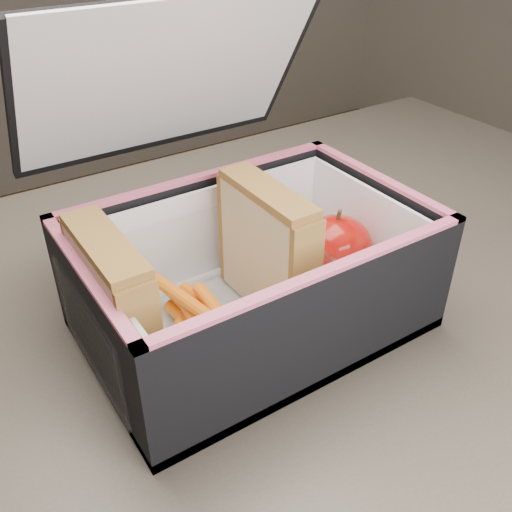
# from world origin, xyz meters

# --- Properties ---
(kitchen_table) EXTENTS (1.20, 0.80, 0.75)m
(kitchen_table) POSITION_xyz_m (0.00, 0.00, 0.66)
(kitchen_table) COLOR brown
(kitchen_table) RESTS_ON ground
(lunch_bag) EXTENTS (0.28, 0.29, 0.26)m
(lunch_bag) POSITION_xyz_m (0.01, 0.03, 0.81)
(lunch_bag) COLOR black
(lunch_bag) RESTS_ON kitchen_table
(plastic_tub) EXTENTS (0.18, 0.13, 0.08)m
(plastic_tub) POSITION_xyz_m (-0.05, 0.02, 0.80)
(plastic_tub) COLOR white
(plastic_tub) RESTS_ON lunch_bag
(sandwich_left) EXTENTS (0.03, 0.10, 0.11)m
(sandwich_left) POSITION_xyz_m (-0.11, 0.02, 0.82)
(sandwich_left) COLOR tan
(sandwich_left) RESTS_ON plastic_tub
(sandwich_right) EXTENTS (0.03, 0.10, 0.12)m
(sandwich_right) POSITION_xyz_m (0.02, 0.02, 0.82)
(sandwich_right) COLOR tan
(sandwich_right) RESTS_ON plastic_tub
(carrot_sticks) EXTENTS (0.05, 0.13, 0.03)m
(carrot_sticks) POSITION_xyz_m (-0.05, 0.01, 0.78)
(carrot_sticks) COLOR orange
(carrot_sticks) RESTS_ON plastic_tub
(paper_napkin) EXTENTS (0.10, 0.10, 0.01)m
(paper_napkin) POSITION_xyz_m (0.09, 0.02, 0.77)
(paper_napkin) COLOR white
(paper_napkin) RESTS_ON lunch_bag
(red_apple) EXTENTS (0.09, 0.09, 0.07)m
(red_apple) POSITION_xyz_m (0.09, 0.02, 0.80)
(red_apple) COLOR #970006
(red_apple) RESTS_ON paper_napkin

